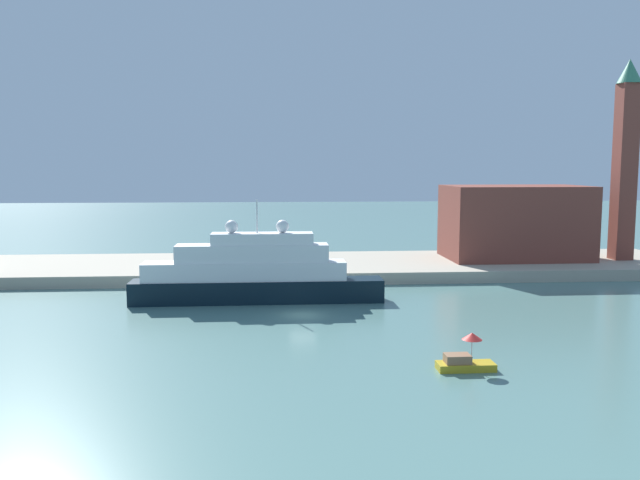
% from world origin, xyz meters
% --- Properties ---
extents(ground, '(400.00, 400.00, 0.00)m').
position_xyz_m(ground, '(0.00, 0.00, 0.00)').
color(ground, slate).
extents(quay_dock, '(110.00, 20.55, 1.49)m').
position_xyz_m(quay_dock, '(0.00, 26.28, 0.74)').
color(quay_dock, '#ADA38E').
rests_on(quay_dock, ground).
extents(large_yacht, '(27.24, 3.61, 11.16)m').
position_xyz_m(large_yacht, '(-4.98, 6.82, 3.06)').
color(large_yacht, black).
rests_on(large_yacht, ground).
extents(small_motorboat, '(4.17, 1.59, 2.78)m').
position_xyz_m(small_motorboat, '(10.89, -18.31, 0.82)').
color(small_motorboat, '#B7991E').
rests_on(small_motorboat, ground).
extents(work_barge, '(5.13, 1.55, 0.94)m').
position_xyz_m(work_barge, '(-14.44, 10.47, 0.47)').
color(work_barge, silver).
rests_on(work_barge, ground).
extents(harbor_building, '(19.56, 11.57, 10.40)m').
position_xyz_m(harbor_building, '(31.82, 27.45, 6.69)').
color(harbor_building, brown).
rests_on(harbor_building, quay_dock).
extents(bell_tower, '(3.33, 3.33, 27.85)m').
position_xyz_m(bell_tower, '(46.48, 25.26, 16.34)').
color(bell_tower, brown).
rests_on(bell_tower, quay_dock).
extents(parked_car, '(4.25, 1.61, 1.51)m').
position_xyz_m(parked_car, '(-11.32, 21.18, 2.13)').
color(parked_car, black).
rests_on(parked_car, quay_dock).
extents(person_figure, '(0.36, 0.36, 1.55)m').
position_xyz_m(person_figure, '(-8.03, 22.43, 2.20)').
color(person_figure, maroon).
rests_on(person_figure, quay_dock).
extents(mooring_bollard, '(0.37, 0.37, 0.72)m').
position_xyz_m(mooring_bollard, '(1.38, 16.86, 1.85)').
color(mooring_bollard, black).
rests_on(mooring_bollard, quay_dock).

